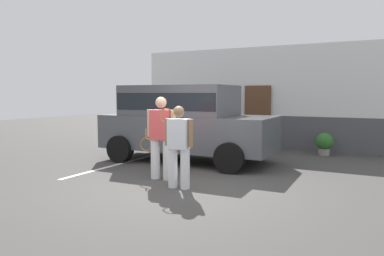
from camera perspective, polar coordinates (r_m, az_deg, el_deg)
The scene contains 7 objects.
ground_plane at distance 7.42m, azimuth -1.86°, elevation -9.00°, with size 40.00×40.00×0.00m, color #423F3D.
parking_stripe_0 at distance 10.04m, azimuth -10.45°, elevation -5.27°, with size 0.12×4.40×0.01m, color silver.
house_frontage at distance 12.83m, azimuth 11.67°, elevation 4.16°, with size 9.29×0.40×3.40m.
parked_suv at distance 10.03m, azimuth -1.17°, elevation 1.38°, with size 4.65×2.27×2.05m.
tennis_player_man at distance 7.92m, azimuth -4.77°, elevation -1.38°, with size 0.91×0.32×1.76m.
tennis_player_woman at distance 7.15m, azimuth -2.07°, elevation -2.69°, with size 0.74×0.28×1.60m.
potted_plant_by_porch at distance 11.71m, azimuth 19.68°, elevation -2.17°, with size 0.51×0.51×0.67m.
Camera 1 is at (3.55, -6.25, 1.83)m, focal length 34.70 mm.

